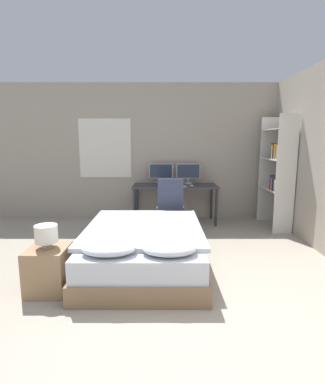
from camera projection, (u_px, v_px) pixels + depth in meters
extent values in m
plane|color=#9E9384|center=(198.00, 334.00, 2.49)|extent=(20.00, 20.00, 0.00)
cube|color=#9E9384|center=(177.00, 152.00, 6.05)|extent=(12.00, 0.06, 2.70)
cube|color=silver|center=(105.00, 148.00, 6.00)|extent=(1.04, 0.01, 1.17)
cube|color=#A3B2CC|center=(105.00, 148.00, 6.00)|extent=(0.96, 0.01, 1.09)
cube|color=#846647|center=(144.00, 258.00, 3.80)|extent=(1.41, 1.99, 0.22)
cube|color=silver|center=(144.00, 241.00, 3.76)|extent=(1.35, 1.93, 0.24)
cube|color=silver|center=(144.00, 227.00, 3.85)|extent=(1.45, 1.67, 0.05)
ellipsoid|color=silver|center=(109.00, 248.00, 2.99)|extent=(0.55, 0.38, 0.13)
ellipsoid|color=silver|center=(169.00, 248.00, 2.99)|extent=(0.55, 0.38, 0.13)
cube|color=#997551|center=(48.00, 270.00, 3.16)|extent=(0.41, 0.44, 0.48)
cylinder|color=gray|center=(47.00, 247.00, 3.12)|extent=(0.11, 0.11, 0.02)
cylinder|color=gray|center=(47.00, 244.00, 3.11)|extent=(0.02, 0.02, 0.05)
cylinder|color=silver|center=(46.00, 234.00, 3.09)|extent=(0.23, 0.23, 0.18)
cube|color=#38383D|center=(175.00, 186.00, 5.77)|extent=(1.61, 0.65, 0.03)
cylinder|color=#2D2D33|center=(135.00, 208.00, 5.56)|extent=(0.05, 0.05, 0.71)
cylinder|color=#2D2D33|center=(216.00, 208.00, 5.56)|extent=(0.05, 0.05, 0.71)
cylinder|color=#2D2D33|center=(137.00, 202.00, 6.10)|extent=(0.05, 0.05, 0.71)
cylinder|color=#2D2D33|center=(211.00, 202.00, 6.10)|extent=(0.05, 0.05, 0.71)
cylinder|color=#B7B7BC|center=(161.00, 183.00, 5.99)|extent=(0.16, 0.16, 0.01)
cylinder|color=#B7B7BC|center=(161.00, 181.00, 5.98)|extent=(0.03, 0.03, 0.09)
cube|color=#B7B7BC|center=(161.00, 171.00, 5.94)|extent=(0.47, 0.03, 0.30)
cube|color=#232D42|center=(161.00, 171.00, 5.93)|extent=(0.44, 0.00, 0.27)
cylinder|color=#B7B7BC|center=(188.00, 183.00, 5.99)|extent=(0.16, 0.16, 0.01)
cylinder|color=#B7B7BC|center=(188.00, 181.00, 5.98)|extent=(0.03, 0.03, 0.09)
cube|color=#B7B7BC|center=(188.00, 171.00, 5.94)|extent=(0.47, 0.03, 0.30)
cube|color=#232D42|center=(188.00, 171.00, 5.93)|extent=(0.44, 0.00, 0.27)
cube|color=#B7B7BC|center=(175.00, 186.00, 5.54)|extent=(0.41, 0.13, 0.02)
ellipsoid|color=#B7B7BC|center=(191.00, 186.00, 5.54)|extent=(0.07, 0.05, 0.04)
cylinder|color=black|center=(170.00, 232.00, 5.17)|extent=(0.52, 0.52, 0.04)
cylinder|color=gray|center=(170.00, 220.00, 5.13)|extent=(0.05, 0.05, 0.39)
cube|color=#33384C|center=(170.00, 207.00, 5.09)|extent=(0.46, 0.46, 0.07)
cube|color=#33384C|center=(170.00, 194.00, 4.84)|extent=(0.41, 0.05, 0.48)
cube|color=beige|center=(286.00, 175.00, 4.99)|extent=(0.33, 0.02, 2.02)
cube|color=beige|center=(267.00, 170.00, 5.87)|extent=(0.33, 0.02, 2.02)
cube|color=beige|center=(275.00, 189.00, 5.48)|extent=(0.33, 0.86, 0.02)
cube|color=beige|center=(277.00, 159.00, 5.39)|extent=(0.33, 0.86, 0.02)
cube|color=beige|center=(279.00, 129.00, 5.30)|extent=(0.33, 0.86, 0.02)
cube|color=#2D4784|center=(284.00, 184.00, 5.06)|extent=(0.27, 0.04, 0.27)
cube|color=#BCB29E|center=(283.00, 186.00, 5.11)|extent=(0.27, 0.03, 0.19)
cube|color=#BCB29E|center=(282.00, 186.00, 5.16)|extent=(0.27, 0.04, 0.20)
cube|color=#28282D|center=(281.00, 184.00, 5.20)|extent=(0.27, 0.04, 0.25)
cube|color=#28282D|center=(280.00, 185.00, 5.25)|extent=(0.27, 0.04, 0.20)
cube|color=orange|center=(279.00, 184.00, 5.30)|extent=(0.27, 0.04, 0.21)
cube|color=#7A387F|center=(278.00, 184.00, 5.34)|extent=(0.27, 0.02, 0.21)
cube|color=#2D4784|center=(277.00, 182.00, 5.38)|extent=(0.27, 0.03, 0.26)
cube|color=teal|center=(286.00, 155.00, 4.98)|extent=(0.27, 0.04, 0.18)
cube|color=teal|center=(285.00, 154.00, 5.02)|extent=(0.27, 0.04, 0.21)
cube|color=gold|center=(284.00, 152.00, 5.06)|extent=(0.27, 0.04, 0.25)
cube|color=#2D4784|center=(283.00, 153.00, 5.11)|extent=(0.27, 0.03, 0.21)
cube|color=orange|center=(282.00, 152.00, 5.15)|extent=(0.27, 0.04, 0.26)
cube|color=#28282D|center=(281.00, 152.00, 5.20)|extent=(0.27, 0.03, 0.24)
cube|color=#28282D|center=(280.00, 152.00, 5.23)|extent=(0.27, 0.02, 0.25)
cube|color=gold|center=(279.00, 152.00, 5.27)|extent=(0.27, 0.04, 0.25)
cube|color=#28282D|center=(278.00, 151.00, 5.32)|extent=(0.27, 0.03, 0.27)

